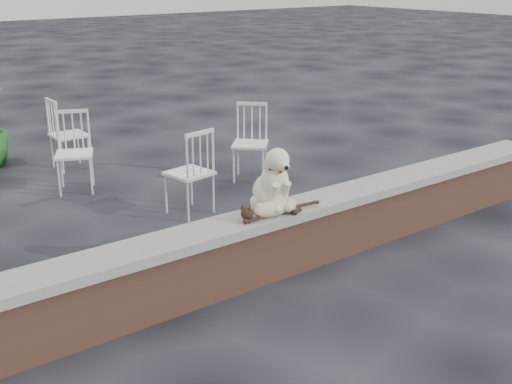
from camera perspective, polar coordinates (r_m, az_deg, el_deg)
ground at (r=6.00m, az=5.92°, el=-5.66°), size 60.00×60.00×0.00m
brick_wall at (r=5.90m, az=6.00°, el=-3.45°), size 6.00×0.30×0.50m
capstone at (r=5.79m, az=6.10°, el=-0.81°), size 6.20×0.40×0.08m
dog at (r=5.38m, az=1.30°, el=1.37°), size 0.45×0.55×0.57m
cat at (r=5.29m, az=1.60°, el=-1.32°), size 0.93×0.37×0.15m
chair_b at (r=7.84m, az=-15.81°, el=3.38°), size 0.74×0.74×0.94m
chair_c at (r=6.87m, az=-5.96°, el=1.83°), size 0.65×0.65×0.94m
chair_d at (r=7.97m, az=-0.52°, el=4.38°), size 0.79×0.79×0.94m
chair_e at (r=8.77m, az=-16.24°, el=4.98°), size 0.57×0.57×0.94m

